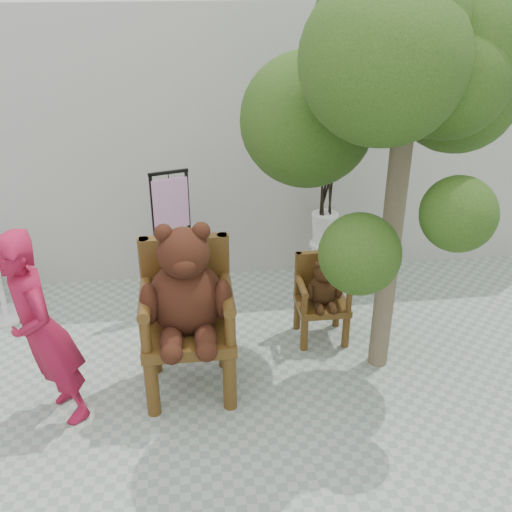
# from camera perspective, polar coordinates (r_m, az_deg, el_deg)

# --- Properties ---
(ground_plane) EXTENTS (60.00, 60.00, 0.00)m
(ground_plane) POSITION_cam_1_polar(r_m,az_deg,el_deg) (5.02, -2.79, -16.03)
(ground_plane) COLOR #929C8C
(ground_plane) RESTS_ON ground
(back_wall) EXTENTS (9.00, 1.00, 3.00)m
(back_wall) POSITION_cam_1_polar(r_m,az_deg,el_deg) (7.03, -5.14, 11.05)
(back_wall) COLOR #B2B1A7
(back_wall) RESTS_ON ground
(chair_big) EXTENTS (0.76, 0.83, 1.57)m
(chair_big) POSITION_cam_1_polar(r_m,az_deg,el_deg) (4.92, -6.64, -4.06)
(chair_big) COLOR #432A0E
(chair_big) RESTS_ON ground
(chair_small) EXTENTS (0.49, 0.46, 0.85)m
(chair_small) POSITION_cam_1_polar(r_m,az_deg,el_deg) (5.80, 6.31, -3.32)
(chair_small) COLOR #432A0E
(chair_small) RESTS_ON ground
(person) EXTENTS (0.66, 0.74, 1.69)m
(person) POSITION_cam_1_polar(r_m,az_deg,el_deg) (4.87, -19.72, -6.78)
(person) COLOR maroon
(person) RESTS_ON ground
(display_stand) EXTENTS (0.52, 0.45, 1.51)m
(display_stand) POSITION_cam_1_polar(r_m,az_deg,el_deg) (6.30, -7.82, -0.01)
(display_stand) COLOR black
(display_stand) RESTS_ON ground
(stool_bucket) EXTENTS (0.32, 0.32, 1.45)m
(stool_bucket) POSITION_cam_1_polar(r_m,az_deg,el_deg) (6.80, 6.53, 2.70)
(stool_bucket) COLOR white
(stool_bucket) RESTS_ON ground
(tree) EXTENTS (2.18, 2.06, 3.51)m
(tree) POSITION_cam_1_polar(r_m,az_deg,el_deg) (4.74, 13.65, 15.94)
(tree) COLOR brown
(tree) RESTS_ON ground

